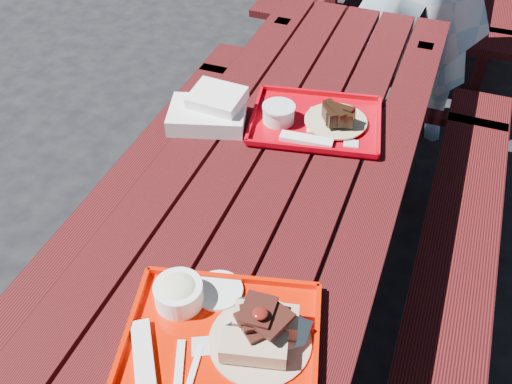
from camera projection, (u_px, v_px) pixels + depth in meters
ground at (270, 324)px, 2.19m from camera, size 60.00×60.00×0.00m
picnic_table_near at (273, 222)px, 1.81m from camera, size 1.41×2.40×0.75m
near_tray at (223, 324)px, 1.27m from camera, size 0.49×0.43×0.14m
far_tray at (313, 120)px, 1.85m from camera, size 0.47×0.40×0.07m
white_cloth at (210, 111)px, 1.85m from camera, size 0.29×0.24×0.10m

